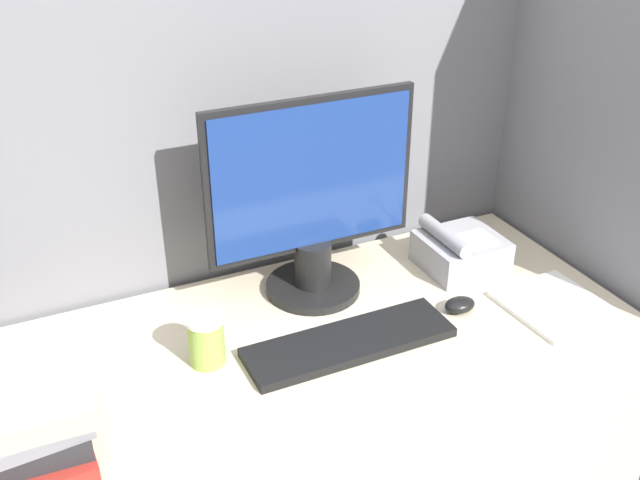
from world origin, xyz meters
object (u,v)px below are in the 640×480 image
(mouse, at_px, (460,305))
(desk_telephone, at_px, (460,251))
(keyboard, at_px, (349,342))
(monitor, at_px, (312,208))
(book_stack, at_px, (26,414))
(coffee_cup, at_px, (206,340))

(mouse, bearing_deg, desk_telephone, 56.41)
(keyboard, relative_size, mouse, 6.10)
(monitor, distance_m, book_stack, 0.72)
(monitor, bearing_deg, coffee_cup, -152.83)
(monitor, height_order, coffee_cup, monitor)
(mouse, relative_size, coffee_cup, 0.69)
(monitor, relative_size, coffee_cup, 4.57)
(monitor, bearing_deg, desk_telephone, -8.73)
(keyboard, xyz_separation_m, mouse, (0.28, 0.01, 0.01))
(mouse, height_order, coffee_cup, coffee_cup)
(coffee_cup, bearing_deg, mouse, -6.53)
(mouse, xyz_separation_m, book_stack, (-0.92, -0.03, 0.06))
(book_stack, bearing_deg, coffee_cup, 15.55)
(coffee_cup, bearing_deg, monitor, 27.17)
(mouse, height_order, book_stack, book_stack)
(mouse, distance_m, desk_telephone, 0.20)
(coffee_cup, distance_m, desk_telephone, 0.69)
(coffee_cup, height_order, book_stack, book_stack)
(keyboard, height_order, book_stack, book_stack)
(keyboard, bearing_deg, coffee_cup, 165.04)
(monitor, relative_size, keyboard, 1.09)
(coffee_cup, bearing_deg, desk_telephone, 8.42)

